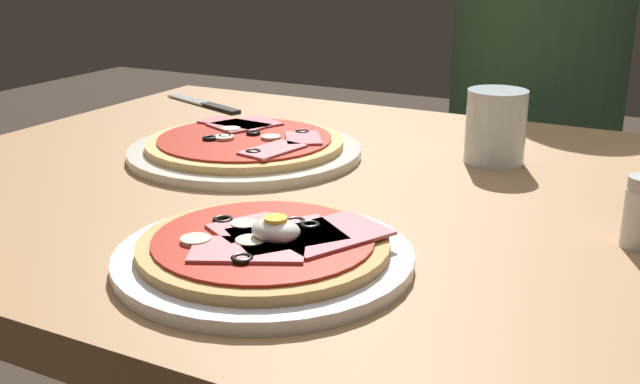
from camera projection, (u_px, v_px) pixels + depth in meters
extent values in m
cube|color=#9E754C|center=(359.00, 203.00, 0.89)|extent=(1.12, 0.83, 0.04)
cylinder|color=brown|center=(204.00, 288.00, 1.53)|extent=(0.07, 0.07, 0.69)
cylinder|color=white|center=(264.00, 258.00, 0.67)|extent=(0.26, 0.26, 0.01)
cylinder|color=tan|center=(264.00, 246.00, 0.67)|extent=(0.22, 0.22, 0.01)
cylinder|color=#A82314|center=(264.00, 239.00, 0.67)|extent=(0.19, 0.19, 0.00)
torus|color=black|center=(223.00, 220.00, 0.70)|extent=(0.02, 0.02, 0.00)
torus|color=black|center=(275.00, 218.00, 0.71)|extent=(0.02, 0.02, 0.00)
torus|color=black|center=(310.00, 225.00, 0.69)|extent=(0.02, 0.02, 0.00)
torus|color=black|center=(242.00, 259.00, 0.62)|extent=(0.02, 0.02, 0.00)
torus|color=black|center=(295.00, 222.00, 0.70)|extent=(0.02, 0.02, 0.00)
cube|color=#C65B66|center=(329.00, 234.00, 0.67)|extent=(0.10, 0.12, 0.00)
cube|color=#D16B70|center=(249.00, 228.00, 0.69)|extent=(0.08, 0.08, 0.00)
cube|color=#D16B70|center=(248.00, 250.00, 0.64)|extent=(0.11, 0.09, 0.00)
cube|color=#D16B70|center=(287.00, 235.00, 0.67)|extent=(0.11, 0.11, 0.00)
cylinder|color=beige|center=(196.00, 240.00, 0.66)|extent=(0.03, 0.03, 0.00)
cylinder|color=beige|center=(244.00, 225.00, 0.69)|extent=(0.02, 0.02, 0.00)
cylinder|color=beige|center=(251.00, 241.00, 0.65)|extent=(0.03, 0.03, 0.00)
ellipsoid|color=white|center=(276.00, 230.00, 0.66)|extent=(0.04, 0.03, 0.02)
cylinder|color=yellow|center=(276.00, 219.00, 0.65)|extent=(0.02, 0.02, 0.00)
cylinder|color=silver|center=(245.00, 152.00, 1.00)|extent=(0.30, 0.30, 0.01)
cylinder|color=#DBB26B|center=(245.00, 143.00, 1.00)|extent=(0.26, 0.26, 0.01)
cylinder|color=#A82314|center=(245.00, 138.00, 1.00)|extent=(0.22, 0.22, 0.00)
torus|color=black|center=(210.00, 138.00, 0.99)|extent=(0.02, 0.02, 0.00)
torus|color=black|center=(253.00, 152.00, 0.92)|extent=(0.02, 0.02, 0.00)
torus|color=black|center=(302.00, 132.00, 1.02)|extent=(0.02, 0.02, 0.00)
torus|color=black|center=(253.00, 133.00, 1.01)|extent=(0.02, 0.02, 0.00)
torus|color=black|center=(225.00, 137.00, 0.99)|extent=(0.02, 0.02, 0.00)
cube|color=#C65B66|center=(234.00, 124.00, 1.06)|extent=(0.10, 0.05, 0.00)
cube|color=#C65B66|center=(303.00, 138.00, 0.99)|extent=(0.07, 0.08, 0.00)
cube|color=#D16B70|center=(273.00, 150.00, 0.94)|extent=(0.06, 0.09, 0.00)
cube|color=#C65B66|center=(245.00, 124.00, 1.06)|extent=(0.09, 0.11, 0.00)
cylinder|color=beige|center=(231.00, 129.00, 1.03)|extent=(0.03, 0.03, 0.00)
cylinder|color=beige|center=(271.00, 137.00, 0.99)|extent=(0.03, 0.03, 0.00)
cylinder|color=beige|center=(224.00, 137.00, 0.99)|extent=(0.03, 0.03, 0.00)
cylinder|color=silver|center=(496.00, 127.00, 0.96)|extent=(0.07, 0.07, 0.09)
cylinder|color=silver|center=(494.00, 150.00, 0.97)|extent=(0.07, 0.07, 0.03)
cube|color=silver|center=(189.00, 99.00, 1.34)|extent=(0.11, 0.06, 0.00)
cube|color=black|center=(220.00, 108.00, 1.27)|extent=(0.09, 0.05, 0.01)
cylinder|color=white|center=(639.00, 218.00, 0.71)|extent=(0.03, 0.03, 0.05)
cylinder|color=black|center=(515.00, 329.00, 1.61)|extent=(0.29, 0.29, 0.46)
cylinder|color=#2D4C33|center=(536.00, 96.00, 1.45)|extent=(0.32, 0.32, 0.52)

